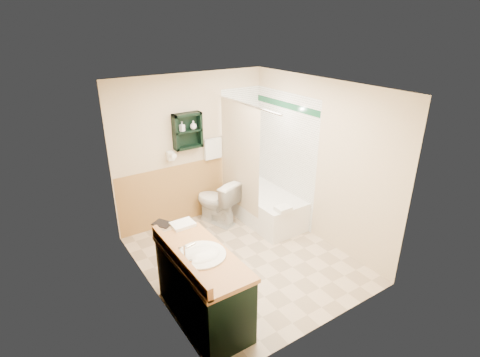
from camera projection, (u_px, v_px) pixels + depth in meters
name	position (u px, v px, depth m)	size (l,w,h in m)	color
floor	(244.00, 259.00, 5.28)	(3.00, 3.00, 0.00)	beige
back_wall	(191.00, 150.00, 5.97)	(2.60, 0.04, 2.40)	beige
left_wall	(146.00, 208.00, 4.14)	(0.04, 3.00, 2.40)	beige
right_wall	(319.00, 161.00, 5.47)	(0.04, 3.00, 2.40)	beige
ceiling	(245.00, 85.00, 4.33)	(2.60, 3.00, 0.04)	white
wainscot_left	(155.00, 259.00, 4.43)	(2.98, 2.98, 1.00)	tan
wainscot_back	(194.00, 190.00, 6.22)	(2.58, 2.58, 1.00)	tan
mirror_frame	(168.00, 201.00, 3.62)	(1.30, 1.30, 1.00)	#9B6632
mirror_glass	(168.00, 201.00, 3.63)	(1.20, 1.20, 0.90)	white
tile_right	(284.00, 157.00, 6.09)	(1.50, 1.50, 2.10)	white
tile_back	(246.00, 148.00, 6.52)	(0.95, 0.95, 2.10)	white
tile_accent	(286.00, 105.00, 5.75)	(1.50, 1.50, 0.10)	#164D30
wall_shelf	(188.00, 131.00, 5.70)	(0.45, 0.15, 0.55)	black
hair_dryer	(170.00, 156.00, 5.70)	(0.10, 0.24, 0.18)	white
towel_bar	(212.00, 138.00, 6.04)	(0.40, 0.06, 0.40)	silver
curtain_rod	(246.00, 104.00, 5.33)	(0.03, 0.03, 1.60)	silver
shower_curtain	(239.00, 157.00, 5.80)	(1.05, 1.05, 1.70)	beige
vanity	(203.00, 287.00, 4.10)	(0.59, 1.31, 0.83)	black
bathtub	(263.00, 205.00, 6.27)	(0.74, 1.50, 0.49)	white
toilet	(216.00, 202.00, 6.11)	(0.42, 0.76, 0.74)	white
counter_towel	(183.00, 224.00, 4.49)	(0.27, 0.21, 0.04)	silver
vanity_book	(157.00, 220.00, 4.41)	(0.16, 0.02, 0.22)	black
tub_towel	(283.00, 209.00, 5.55)	(0.22, 0.19, 0.07)	silver
soap_bottle_a	(182.00, 129.00, 5.63)	(0.06, 0.14, 0.07)	white
soap_bottle_b	(193.00, 126.00, 5.72)	(0.10, 0.13, 0.10)	white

